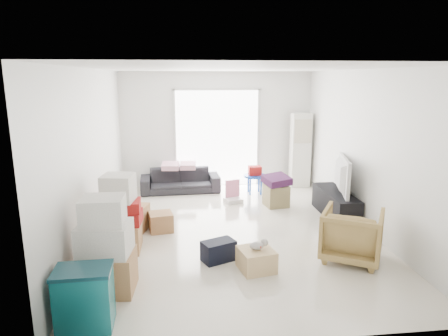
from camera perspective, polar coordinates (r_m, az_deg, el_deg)
name	(u,v)px	position (r m, az deg, el deg)	size (l,w,h in m)	color
room_shell	(234,153)	(6.57, 1.44, 2.17)	(4.98, 6.48, 3.18)	silver
sliding_door	(217,134)	(9.50, -1.00, 4.84)	(2.10, 0.04, 2.33)	white
ac_tower	(300,150)	(9.62, 10.84, 2.49)	(0.45, 0.30, 1.75)	silver
tv_console	(335,204)	(7.81, 15.64, -4.98)	(0.43, 1.43, 0.48)	black
television	(337,188)	(7.73, 15.78, -2.76)	(1.15, 0.66, 0.15)	black
sofa	(180,177)	(9.16, -6.27, -1.24)	(1.78, 0.52, 0.70)	black
pillow_left	(170,160)	(9.06, -7.68, 1.18)	(0.36, 0.28, 0.11)	#C58F9D
pillow_right	(188,159)	(9.07, -5.20, 1.28)	(0.35, 0.28, 0.12)	#C58F9D
armchair	(352,232)	(6.03, 17.84, -8.73)	(0.80, 0.75, 0.82)	#AD8A4D
storage_bins	(85,298)	(4.57, -19.28, -17.14)	(0.59, 0.42, 0.66)	#0F6165
box_stack_a	(106,250)	(5.10, -16.54, -11.16)	(0.69, 0.58, 1.20)	#AB704D
box_stack_b	(120,218)	(6.21, -14.63, -6.91)	(0.65, 0.58, 1.17)	#AB704D
box_stack_c	(130,218)	(7.08, -13.32, -6.93)	(0.69, 0.61, 0.42)	#AB704D
loose_box	(161,222)	(6.94, -8.99, -7.60)	(0.38, 0.38, 0.32)	#AB704D
duffel_bag	(219,251)	(5.81, -0.79, -11.74)	(0.46, 0.28, 0.29)	black
ottoman	(276,196)	(8.19, 7.45, -3.92)	(0.44, 0.44, 0.44)	#948256
blanket	(276,182)	(8.12, 7.51, -1.98)	(0.48, 0.48, 0.14)	#441B44
kids_table	(255,174)	(8.96, 4.42, -0.88)	(0.50, 0.50, 0.63)	#0C3BA9
toy_walker	(233,196)	(8.42, 1.29, -4.00)	(0.41, 0.39, 0.46)	silver
wood_crate	(256,260)	(5.57, 4.64, -12.90)	(0.44, 0.44, 0.30)	#D7B47C
plush_bunny	(259,245)	(5.50, 4.97, -10.89)	(0.26, 0.15, 0.13)	#B2ADA8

